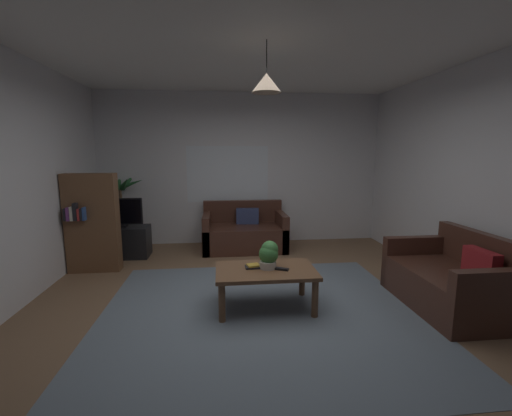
{
  "coord_description": "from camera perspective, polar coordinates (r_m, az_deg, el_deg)",
  "views": [
    {
      "loc": [
        -0.41,
        -3.47,
        1.67
      ],
      "look_at": [
        0.0,
        0.3,
        1.05
      ],
      "focal_mm": 23.48,
      "sensor_mm": 36.0,
      "label": 1
    }
  ],
  "objects": [
    {
      "name": "tv_stand",
      "position": [
        5.88,
        -22.05,
        -5.38
      ],
      "size": [
        0.9,
        0.44,
        0.5
      ],
      "primitive_type": "cube",
      "color": "black",
      "rests_on": "ground"
    },
    {
      "name": "couch_right_side",
      "position": [
        4.31,
        30.35,
        -10.93
      ],
      "size": [
        0.86,
        1.34,
        0.82
      ],
      "rotation": [
        0.0,
        0.0,
        -1.57
      ],
      "color": "#47281E",
      "rests_on": "ground"
    },
    {
      "name": "rug",
      "position": [
        3.7,
        0.87,
        -17.51
      ],
      "size": [
        3.35,
        3.02,
        0.01
      ],
      "primitive_type": "cube",
      "color": "slate",
      "rests_on": "ground"
    },
    {
      "name": "pendant_lamp",
      "position": [
        3.52,
        1.8,
        20.54
      ],
      "size": [
        0.3,
        0.3,
        0.5
      ],
      "color": "black"
    },
    {
      "name": "window_pane",
      "position": [
        6.24,
        -4.84,
        5.75
      ],
      "size": [
        1.49,
        0.01,
        1.03
      ],
      "primitive_type": "cube",
      "color": "white"
    },
    {
      "name": "wall_right",
      "position": [
        4.61,
        34.83,
        4.03
      ],
      "size": [
        0.06,
        5.5,
        2.76
      ],
      "primitive_type": "cube",
      "color": "silver",
      "rests_on": "ground"
    },
    {
      "name": "floor",
      "position": [
        3.88,
        0.49,
        -16.38
      ],
      "size": [
        5.16,
        5.5,
        0.02
      ],
      "primitive_type": "cube",
      "color": "brown",
      "rests_on": "ground"
    },
    {
      "name": "potted_plant_on_table",
      "position": [
        3.66,
        2.2,
        -7.81
      ],
      "size": [
        0.21,
        0.21,
        0.3
      ],
      "color": "beige",
      "rests_on": "coffee_table"
    },
    {
      "name": "coffee_table",
      "position": [
        3.69,
        1.64,
        -11.3
      ],
      "size": [
        1.07,
        0.67,
        0.44
      ],
      "color": "brown",
      "rests_on": "ground"
    },
    {
      "name": "book_on_table_1",
      "position": [
        3.7,
        -0.48,
        -9.71
      ],
      "size": [
        0.15,
        0.13,
        0.02
      ],
      "primitive_type": "cube",
      "rotation": [
        0.0,
        0.0,
        0.23
      ],
      "color": "gold",
      "rests_on": "coffee_table"
    },
    {
      "name": "potted_palm_corner",
      "position": [
        6.35,
        -21.88,
        -0.5
      ],
      "size": [
        0.83,
        0.9,
        1.4
      ],
      "color": "brown",
      "rests_on": "ground"
    },
    {
      "name": "bookshelf_corner",
      "position": [
        5.26,
        -26.16,
        -2.26
      ],
      "size": [
        0.7,
        0.31,
        1.4
      ],
      "color": "brown",
      "rests_on": "ground"
    },
    {
      "name": "couch_under_window",
      "position": [
        5.92,
        -1.98,
        -4.37
      ],
      "size": [
        1.43,
        0.86,
        0.82
      ],
      "color": "#47281E",
      "rests_on": "ground"
    },
    {
      "name": "ceiling",
      "position": [
        3.67,
        0.56,
        26.76
      ],
      "size": [
        5.16,
        5.5,
        0.02
      ],
      "primitive_type": "cube",
      "color": "white"
    },
    {
      "name": "remote_on_table_0",
      "position": [
        3.64,
        4.3,
        -10.31
      ],
      "size": [
        0.16,
        0.12,
        0.02
      ],
      "primitive_type": "cube",
      "rotation": [
        0.0,
        0.0,
        4.23
      ],
      "color": "black",
      "rests_on": "coffee_table"
    },
    {
      "name": "wall_back",
      "position": [
        6.27,
        -2.44,
        6.63
      ],
      "size": [
        5.28,
        0.06,
        2.76
      ],
      "primitive_type": "cube",
      "color": "silver",
      "rests_on": "ground"
    },
    {
      "name": "book_on_table_0",
      "position": [
        3.69,
        -0.6,
        -10.03
      ],
      "size": [
        0.16,
        0.12,
        0.02
      ],
      "primitive_type": "cube",
      "rotation": [
        0.0,
        0.0,
        0.02
      ],
      "color": "black",
      "rests_on": "coffee_table"
    },
    {
      "name": "tv",
      "position": [
        5.76,
        -22.4,
        -0.72
      ],
      "size": [
        0.74,
        0.16,
        0.47
      ],
      "color": "black",
      "rests_on": "tv_stand"
    }
  ]
}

